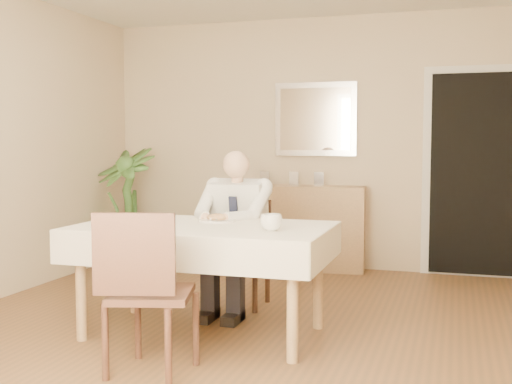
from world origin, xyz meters
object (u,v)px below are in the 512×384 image
(chair_near, at_px, (144,284))
(sideboard, at_px, (311,228))
(dining_table, at_px, (203,237))
(potted_palm, at_px, (126,207))
(chair_far, at_px, (244,246))
(seated_man, at_px, (232,224))
(coffee_mug, at_px, (271,222))

(chair_near, distance_m, sideboard, 3.28)
(chair_near, height_order, sideboard, chair_near)
(sideboard, bearing_deg, chair_near, -99.03)
(dining_table, relative_size, sideboard, 1.58)
(dining_table, relative_size, chair_near, 1.83)
(dining_table, height_order, potted_palm, potted_palm)
(chair_far, relative_size, seated_man, 0.68)
(chair_far, height_order, potted_palm, potted_palm)
(chair_far, bearing_deg, coffee_mug, -55.88)
(chair_near, bearing_deg, sideboard, 70.34)
(dining_table, distance_m, seated_man, 0.59)
(chair_near, height_order, coffee_mug, chair_near)
(chair_near, bearing_deg, coffee_mug, 38.44)
(dining_table, height_order, seated_man, seated_man)
(chair_far, bearing_deg, dining_table, -83.16)
(dining_table, xyz_separation_m, seated_man, (0.00, 0.59, 0.02))
(chair_far, relative_size, potted_palm, 0.68)
(chair_far, bearing_deg, chair_near, -83.25)
(coffee_mug, bearing_deg, seated_man, 125.64)
(dining_table, height_order, chair_far, chair_far)
(dining_table, bearing_deg, chair_near, -90.08)
(chair_far, xyz_separation_m, chair_near, (-0.00, -1.73, 0.06))
(chair_far, xyz_separation_m, potted_palm, (-1.68, 1.11, 0.15))
(dining_table, xyz_separation_m, coffee_mug, (0.52, -0.13, 0.14))
(dining_table, height_order, coffee_mug, coffee_mug)
(dining_table, relative_size, potted_palm, 1.37)
(potted_palm, bearing_deg, sideboard, 12.85)
(seated_man, height_order, potted_palm, potted_palm)
(dining_table, distance_m, coffee_mug, 0.55)
(chair_near, distance_m, potted_palm, 3.30)
(sideboard, bearing_deg, coffee_mug, -88.43)
(chair_near, distance_m, coffee_mug, 0.93)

